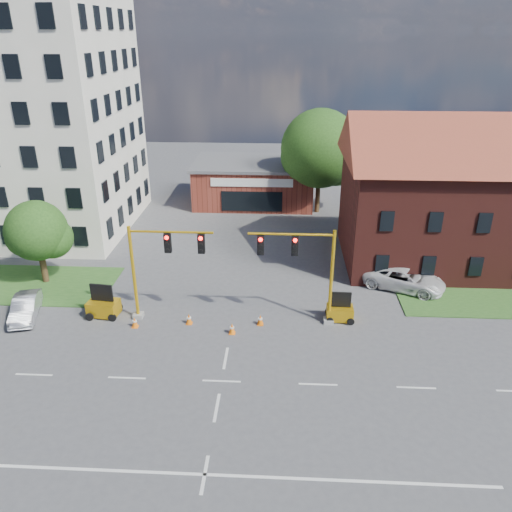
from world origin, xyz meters
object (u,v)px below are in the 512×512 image
object	(u,v)px
trailer_east	(340,312)
pickup_white	(404,278)
signal_mast_west	(159,262)
trailer_west	(104,306)
signal_mast_east	(304,266)

from	to	relation	value
trailer_east	pickup_white	xyz separation A→B (m)	(4.93, 4.47, 0.19)
signal_mast_west	trailer_west	size ratio (longest dim) A/B	2.92
signal_mast_east	trailer_east	world-z (taller)	signal_mast_east
trailer_west	pickup_white	size ratio (longest dim) A/B	0.38
signal_mast_west	trailer_east	size ratio (longest dim) A/B	3.32
signal_mast_east	trailer_west	xyz separation A→B (m)	(-12.59, 0.15, -3.25)
trailer_west	trailer_east	size ratio (longest dim) A/B	1.14
signal_mast_west	signal_mast_east	size ratio (longest dim) A/B	1.00
signal_mast_west	pickup_white	distance (m)	17.02
trailer_east	pickup_white	bearing A→B (deg)	43.49
pickup_white	trailer_west	bearing A→B (deg)	127.59
signal_mast_west	trailer_east	bearing A→B (deg)	2.19
signal_mast_west	trailer_west	bearing A→B (deg)	177.79
signal_mast_east	trailer_west	distance (m)	13.01
signal_mast_east	trailer_east	bearing A→B (deg)	10.17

